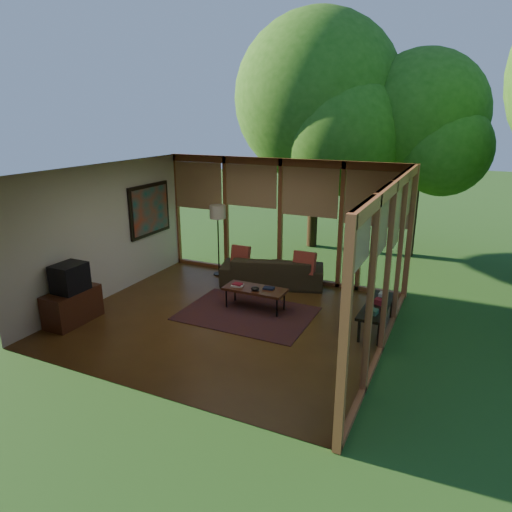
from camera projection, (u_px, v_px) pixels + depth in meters
The scene contains 25 objects.
floor at pixel (228, 319), 8.36m from camera, with size 5.50×5.50×0.00m, color brown.
ceiling at pixel (225, 171), 7.56m from camera, with size 5.50×5.50×0.00m, color silver.
wall_left at pixel (105, 232), 9.08m from camera, with size 0.04×5.00×2.70m, color silver.
wall_front at pixel (132, 299), 5.80m from camera, with size 5.50×0.04×2.70m, color silver.
window_wall_back at pixel (280, 220), 10.12m from camera, with size 5.50×0.12×2.70m, color #98532F.
window_wall_right at pixel (387, 271), 6.84m from camera, with size 0.12×5.00×2.70m, color #98532F.
tree_nw at pixel (318, 99), 11.96m from camera, with size 4.37×4.37×6.19m.
tree_ne at pixel (421, 116), 11.19m from camera, with size 3.14×3.14×5.14m.
rug at pixel (247, 313), 8.59m from camera, with size 2.41×1.71×0.01m, color maroon.
sofa at pixel (272, 271), 9.98m from camera, with size 2.21×0.86×0.65m, color #362D1B.
pillow_left at pixel (241, 255), 10.16m from camera, with size 0.42×0.14×0.42m, color maroon.
pillow_right at pixel (304, 263), 9.55m from camera, with size 0.47×0.16×0.47m, color maroon.
ct_book_lower at pixel (238, 285), 8.78m from camera, with size 0.22×0.17×0.03m, color beige.
ct_book_upper at pixel (238, 284), 8.77m from camera, with size 0.18×0.13×0.03m, color maroon.
ct_book_side at pixel (269, 288), 8.65m from camera, with size 0.20×0.15×0.03m, color black.
ct_bowl at pixel (255, 289), 8.57m from camera, with size 0.16×0.16×0.07m, color black.
media_cabinet at pixel (73, 306), 8.18m from camera, with size 0.50×1.00×0.60m, color #4E2515.
television at pixel (70, 278), 8.01m from camera, with size 0.45×0.55×0.50m, color black.
console_book_a at pixel (365, 310), 7.55m from camera, with size 0.22×0.16×0.08m, color #355C4A.
console_book_b at pixel (370, 300), 7.94m from camera, with size 0.20×0.15×0.09m, color maroon.
console_book_c at pixel (375, 293), 8.29m from camera, with size 0.23×0.17×0.06m, color beige.
floor_lamp at pixel (218, 216), 10.28m from camera, with size 0.36×0.36×1.65m.
coffee_table at pixel (255, 290), 8.70m from camera, with size 1.20×0.50×0.43m.
side_console at pixel (369, 306), 7.92m from camera, with size 0.60×1.40×0.46m.
wall_painting at pixel (150, 210), 10.21m from camera, with size 0.06×1.35×1.15m.
Camera 1 is at (3.72, -6.69, 3.59)m, focal length 32.00 mm.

